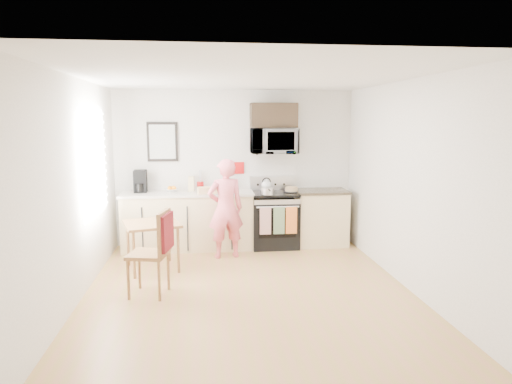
{
  "coord_description": "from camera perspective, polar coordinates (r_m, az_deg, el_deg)",
  "views": [
    {
      "loc": [
        -0.52,
        -5.41,
        2.09
      ],
      "look_at": [
        0.21,
        1.0,
        1.08
      ],
      "focal_mm": 32.0,
      "sensor_mm": 36.0,
      "label": 1
    }
  ],
  "objects": [
    {
      "name": "pot",
      "position": [
        7.31,
        1.47,
        0.12
      ],
      "size": [
        0.21,
        0.36,
        0.1
      ],
      "rotation": [
        0.0,
        0.0,
        0.01
      ],
      "color": "silver",
      "rests_on": "range"
    },
    {
      "name": "wall_trivet",
      "position": [
        7.75,
        -2.26,
        3.02
      ],
      "size": [
        0.2,
        0.02,
        0.2
      ],
      "primitive_type": "cube",
      "color": "#AA0E0F",
      "rests_on": "back_wall"
    },
    {
      "name": "ceiling",
      "position": [
        5.45,
        -1.02,
        14.23
      ],
      "size": [
        4.0,
        4.6,
        0.04
      ],
      "primitive_type": "cube",
      "color": "white",
      "rests_on": "back_wall"
    },
    {
      "name": "milk_carton",
      "position": [
        7.61,
        -8.1,
        1.03
      ],
      "size": [
        0.1,
        0.1,
        0.25
      ],
      "primitive_type": "cube",
      "rotation": [
        0.0,
        0.0,
        -0.06
      ],
      "color": "tan",
      "rests_on": "countertop_left"
    },
    {
      "name": "microwave",
      "position": [
        7.58,
        2.24,
        6.37
      ],
      "size": [
        0.76,
        0.51,
        0.42
      ],
      "primitive_type": "imported",
      "color": "silver",
      "rests_on": "back_wall"
    },
    {
      "name": "range",
      "position": [
        7.65,
        2.3,
        -3.61
      ],
      "size": [
        0.76,
        0.7,
        1.16
      ],
      "color": "black",
      "rests_on": "floor"
    },
    {
      "name": "upper_cabinet",
      "position": [
        7.62,
        2.21,
        9.54
      ],
      "size": [
        0.76,
        0.35,
        0.4
      ],
      "primitive_type": "cube",
      "color": "black",
      "rests_on": "back_wall"
    },
    {
      "name": "coffee_maker",
      "position": [
        7.65,
        -14.26,
        1.23
      ],
      "size": [
        0.21,
        0.31,
        0.36
      ],
      "rotation": [
        0.0,
        0.0,
        0.03
      ],
      "color": "black",
      "rests_on": "countertop_left"
    },
    {
      "name": "left_wall",
      "position": [
        5.66,
        -21.58,
        0.21
      ],
      "size": [
        0.04,
        4.6,
        2.6
      ],
      "primitive_type": "cube",
      "color": "white",
      "rests_on": "floor"
    },
    {
      "name": "dining_table",
      "position": [
        6.59,
        -12.89,
        -4.41
      ],
      "size": [
        0.78,
        0.78,
        0.68
      ],
      "rotation": [
        0.0,
        0.0,
        0.28
      ],
      "color": "brown",
      "rests_on": "floor"
    },
    {
      "name": "knife_block",
      "position": [
        7.66,
        -3.85,
        0.95
      ],
      "size": [
        0.09,
        0.13,
        0.19
      ],
      "primitive_type": "cube",
      "rotation": [
        0.0,
        0.0,
        -0.04
      ],
      "color": "brown",
      "rests_on": "countertop_left"
    },
    {
      "name": "right_wall",
      "position": [
        6.02,
        18.33,
        0.87
      ],
      "size": [
        0.04,
        4.6,
        2.6
      ],
      "primitive_type": "cube",
      "color": "white",
      "rests_on": "floor"
    },
    {
      "name": "cabinet_left",
      "position": [
        7.59,
        -8.48,
        -3.7
      ],
      "size": [
        2.1,
        0.6,
        0.9
      ],
      "primitive_type": "cube",
      "color": "beige",
      "rests_on": "floor"
    },
    {
      "name": "countertop_right",
      "position": [
        7.75,
        8.15,
        0.1
      ],
      "size": [
        0.88,
        0.64,
        0.04
      ],
      "primitive_type": "cube",
      "color": "black",
      "rests_on": "cabinet_right"
    },
    {
      "name": "cake",
      "position": [
        7.58,
        4.45,
        0.3
      ],
      "size": [
        0.25,
        0.25,
        0.08
      ],
      "color": "black",
      "rests_on": "range"
    },
    {
      "name": "bread_bag",
      "position": [
        7.32,
        -6.14,
        0.21
      ],
      "size": [
        0.32,
        0.19,
        0.11
      ],
      "primitive_type": "cube",
      "rotation": [
        0.0,
        0.0,
        0.18
      ],
      "color": "tan",
      "rests_on": "countertop_left"
    },
    {
      "name": "utensil_crock",
      "position": [
        7.69,
        -6.98,
        1.24
      ],
      "size": [
        0.11,
        0.11,
        0.34
      ],
      "color": "#AA0E0F",
      "rests_on": "countertop_left"
    },
    {
      "name": "window",
      "position": [
        6.39,
        -19.56,
        3.51
      ],
      "size": [
        0.06,
        1.4,
        1.5
      ],
      "color": "silver",
      "rests_on": "left_wall"
    },
    {
      "name": "fruit_bowl",
      "position": [
        7.61,
        -10.53,
        0.31
      ],
      "size": [
        0.27,
        0.27,
        0.1
      ],
      "color": "white",
      "rests_on": "countertop_left"
    },
    {
      "name": "wall_art",
      "position": [
        7.72,
        -11.62,
        6.17
      ],
      "size": [
        0.5,
        0.04,
        0.65
      ],
      "color": "black",
      "rests_on": "back_wall"
    },
    {
      "name": "back_wall",
      "position": [
        7.76,
        -2.63,
        3.02
      ],
      "size": [
        4.0,
        0.04,
        2.6
      ],
      "primitive_type": "cube",
      "color": "white",
      "rests_on": "floor"
    },
    {
      "name": "cabinet_right",
      "position": [
        7.83,
        8.08,
        -3.3
      ],
      "size": [
        0.84,
        0.6,
        0.9
      ],
      "primitive_type": "cube",
      "color": "beige",
      "rests_on": "floor"
    },
    {
      "name": "front_wall",
      "position": [
        3.25,
        2.97,
        -5.24
      ],
      "size": [
        4.0,
        0.04,
        2.6
      ],
      "primitive_type": "cube",
      "color": "white",
      "rests_on": "floor"
    },
    {
      "name": "countertop_left",
      "position": [
        7.5,
        -8.56,
        -0.2
      ],
      "size": [
        2.14,
        0.64,
        0.04
      ],
      "primitive_type": "cube",
      "color": "beige",
      "rests_on": "cabinet_left"
    },
    {
      "name": "person",
      "position": [
        6.99,
        -3.83,
        -2.07
      ],
      "size": [
        0.62,
        0.47,
        1.53
      ],
      "primitive_type": "imported",
      "rotation": [
        0.0,
        0.0,
        3.34
      ],
      "color": "#E13E51",
      "rests_on": "floor"
    },
    {
      "name": "floor",
      "position": [
        5.82,
        -0.95,
        -12.18
      ],
      "size": [
        4.6,
        4.6,
        0.0
      ],
      "primitive_type": "plane",
      "color": "#A98541",
      "rests_on": "ground"
    },
    {
      "name": "kettle",
      "position": [
        7.75,
        1.32,
        0.91
      ],
      "size": [
        0.17,
        0.17,
        0.22
      ],
      "color": "white",
      "rests_on": "range"
    },
    {
      "name": "chair",
      "position": [
        5.59,
        -11.95,
        -6.05
      ],
      "size": [
        0.56,
        0.52,
        1.04
      ],
      "rotation": [
        0.0,
        0.0,
        -0.21
      ],
      "color": "brown",
      "rests_on": "floor"
    }
  ]
}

